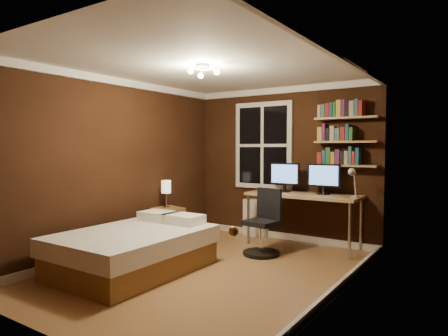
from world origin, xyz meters
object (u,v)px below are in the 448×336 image
Objects in this scene: bedside_lamp at (166,194)px; monitor_left at (285,177)px; nightstand at (166,225)px; radiator at (256,218)px; desk at (303,198)px; bed at (135,249)px; monitor_right at (324,179)px; desk_lamp at (353,182)px; office_chair at (263,230)px.

monitor_left reaches higher than bedside_lamp.
bedside_lamp is at bearing 0.00° from nightstand.
bedside_lamp is at bearing -128.31° from radiator.
bed is at bearing -118.64° from desk.
monitor_right reaches higher than desk.
radiator is 1.27× the size of monitor_left.
radiator is 0.96m from monitor_left.
nightstand is 1.13× the size of monitor_right.
nightstand is 0.89× the size of radiator.
desk_lamp is (0.78, -0.08, 0.28)m from desk.
bed is 3.29× the size of nightstand.
monitor_left is (1.55, 1.06, 0.26)m from bedside_lamp.
bed is at bearing -132.55° from desk_lamp.
monitor_left is at bearing 180.00° from monitor_right.
office_chair is at bearing -55.23° from radiator.
monitor_left reaches higher than bed.
monitor_right reaches higher than nightstand.
desk_lamp is (2.02, 2.20, 0.77)m from bed.
radiator is (0.95, 1.20, -0.46)m from bedside_lamp.
radiator is 1.27× the size of monitor_right.
office_chair reaches higher than nightstand.
monitor_left reaches higher than radiator.
office_chair is (-1.06, -0.65, -0.69)m from desk_lamp.
desk_lamp is at bearing -8.23° from monitor_left.
bedside_lamp is 0.25× the size of desk.
monitor_left is (1.55, 1.06, 0.76)m from nightstand.
nightstand is 0.50m from bedside_lamp.
desk_lamp is at bearing -18.57° from monitor_right.
desk_lamp reaches higher than desk.
monitor_right is at bearing 0.00° from monitor_left.
bed is 1.82m from office_chair.
bed is 1.08× the size of desk.
bedside_lamp is at bearing 116.44° from bed.
bed reaches higher than nightstand.
desk is 0.83m from desk_lamp.
office_chair is at bearing 8.77° from bedside_lamp.
bedside_lamp is 1.90m from monitor_left.
nightstand is 2.55m from monitor_right.
desk_lamp is at bearing 18.53° from bedside_lamp.
monitor_right is at bearing -6.51° from radiator.
bedside_lamp is (0.00, 0.00, 0.50)m from nightstand.
monitor_right reaches higher than bed.
desk is 0.42m from monitor_right.
nightstand is 2.18m from desk.
monitor_right is 0.51m from desk_lamp.
bed is 3.72× the size of monitor_right.
bedside_lamp is 0.99× the size of desk_lamp.
office_chair is at bearing 24.20° from nightstand.
monitor_left reaches higher than nightstand.
nightstand is at bearing -161.47° from desk_lamp.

